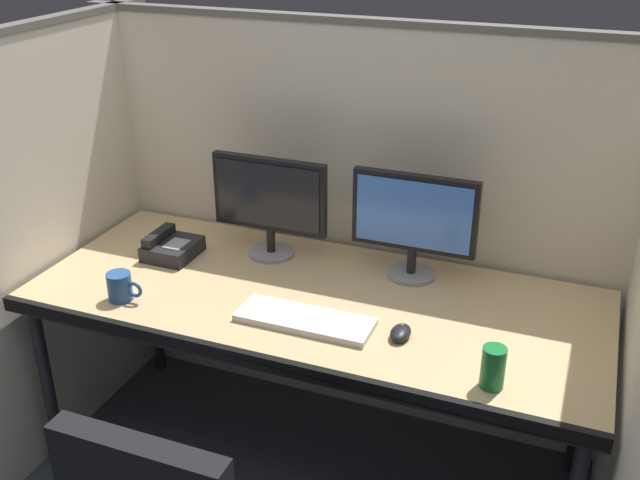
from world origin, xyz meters
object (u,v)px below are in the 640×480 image
keyboard_main (305,320)px  coffee_mug (120,287)px  monitor_left (269,200)px  desk (313,309)px  desk_phone (171,247)px  computer_mouse (401,333)px  soda_can (493,367)px  monitor_right (414,219)px

keyboard_main → coffee_mug: 0.62m
keyboard_main → monitor_left: bearing=127.1°
desk → keyboard_main: size_ratio=4.42×
monitor_left → desk_phone: size_ratio=2.26×
desk → computer_mouse: size_ratio=19.79×
desk → coffee_mug: 0.64m
keyboard_main → desk_phone: (-0.64, 0.25, 0.02)m
coffee_mug → keyboard_main: bearing=7.9°
keyboard_main → desk_phone: 0.69m
desk → soda_can: size_ratio=15.57×
keyboard_main → computer_mouse: (0.30, 0.03, 0.01)m
monitor_left → coffee_mug: monitor_left is taller
monitor_left → soda_can: size_ratio=3.52×
monitor_right → coffee_mug: monitor_right is taller
monitor_left → desk_phone: 0.41m
monitor_left → soda_can: monitor_left is taller
monitor_left → coffee_mug: bearing=-123.3°
desk → desk_phone: desk_phone is taller
keyboard_main → soda_can: (0.59, -0.12, 0.05)m
keyboard_main → soda_can: 0.61m
desk_phone → coffee_mug: bearing=-86.6°
desk → computer_mouse: 0.37m
desk → monitor_left: 0.44m
soda_can → monitor_left: bearing=150.2°
monitor_left → coffee_mug: (-0.32, -0.48, -0.17)m
soda_can → coffee_mug: soda_can is taller
desk → computer_mouse: bearing=-21.6°
monitor_left → soda_can: (0.89, -0.51, -0.15)m
keyboard_main → coffee_mug: (-0.62, -0.09, 0.04)m
monitor_left → soda_can: 1.04m
monitor_left → desk_phone: bearing=-156.9°
soda_can → desk_phone: soda_can is taller
desk → coffee_mug: (-0.58, -0.25, 0.10)m
computer_mouse → soda_can: (0.29, -0.14, 0.04)m
desk → desk_phone: size_ratio=10.00×
monitor_left → keyboard_main: monitor_left is taller
desk → desk_phone: bearing=171.4°
keyboard_main → computer_mouse: size_ratio=4.48×
keyboard_main → desk_phone: size_ratio=2.26×
monitor_right → computer_mouse: (0.07, -0.39, -0.20)m
desk → monitor_left: bearing=138.2°
desk_phone → soda_can: bearing=-16.7°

